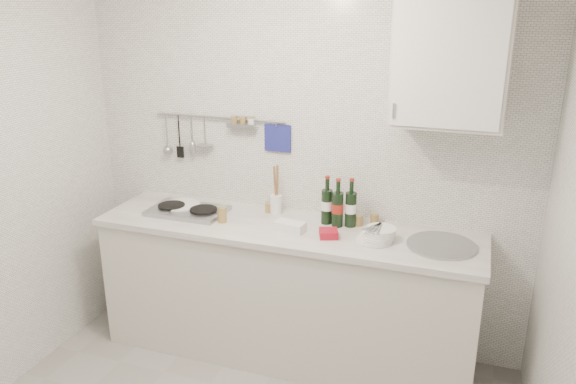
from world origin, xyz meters
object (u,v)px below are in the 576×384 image
object	(u,v)px
wall_cabinet	(450,62)
plate_stack_hob	(180,207)
plate_stack_sink	(377,234)
wine_bottles	(338,202)
utensil_crock	(276,201)

from	to	relation	value
wall_cabinet	plate_stack_hob	size ratio (longest dim) A/B	2.58
plate_stack_hob	plate_stack_sink	size ratio (longest dim) A/B	1.19
wine_bottles	utensil_crock	distance (m)	0.46
plate_stack_sink	utensil_crock	size ratio (longest dim) A/B	0.68
wall_cabinet	plate_stack_sink	world-z (taller)	wall_cabinet
plate_stack_sink	utensil_crock	bearing A→B (deg)	161.33
wine_bottles	wall_cabinet	bearing A→B (deg)	-0.16
wall_cabinet	wine_bottles	world-z (taller)	wall_cabinet
utensil_crock	wall_cabinet	bearing A→B (deg)	-4.44
wall_cabinet	plate_stack_sink	bearing A→B (deg)	-152.36
plate_stack_hob	wine_bottles	xyz separation A→B (m)	(1.08, 0.08, 0.14)
wall_cabinet	plate_stack_sink	size ratio (longest dim) A/B	3.07
plate_stack_hob	utensil_crock	size ratio (longest dim) A/B	0.81
plate_stack_hob	wine_bottles	distance (m)	1.09
plate_stack_hob	plate_stack_sink	distance (m)	1.37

